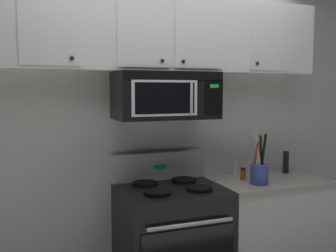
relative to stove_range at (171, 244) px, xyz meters
name	(u,v)px	position (x,y,z in m)	size (l,w,h in m)	color
back_wall	(155,123)	(0.00, 0.37, 0.88)	(5.20, 0.10, 2.70)	silver
stove_range	(171,244)	(0.00, 0.00, 0.00)	(0.76, 0.69, 1.12)	black
over_range_microwave	(166,95)	(0.00, 0.12, 1.11)	(0.76, 0.43, 0.35)	black
upper_cabinets	(164,35)	(0.00, 0.15, 1.56)	(2.50, 0.36, 0.55)	silver
counter_segment	(266,232)	(0.84, 0.01, -0.02)	(0.93, 0.65, 0.90)	silver
utensil_crock_blue	(259,171)	(0.66, -0.14, 0.54)	(0.14, 0.14, 0.39)	#384C9E
salt_shaker	(235,168)	(0.66, 0.21, 0.49)	(0.04, 0.04, 0.11)	white
pepper_mill	(286,162)	(1.11, 0.12, 0.53)	(0.05, 0.05, 0.19)	black
spice_jar	(243,174)	(0.63, 0.03, 0.48)	(0.04, 0.04, 0.10)	#C64C19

